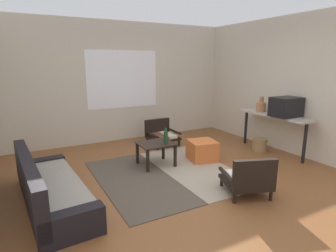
{
  "coord_description": "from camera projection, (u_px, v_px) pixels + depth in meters",
  "views": [
    {
      "loc": [
        -2.16,
        -3.18,
        1.81
      ],
      "look_at": [
        0.02,
        0.86,
        0.75
      ],
      "focal_mm": 29.82,
      "sensor_mm": 36.0,
      "label": 1
    }
  ],
  "objects": [
    {
      "name": "ground_plane",
      "position": [
        194.0,
        187.0,
        4.13
      ],
      "size": [
        7.8,
        7.8,
        0.0
      ],
      "primitive_type": "plane",
      "color": "brown"
    },
    {
      "name": "far_wall_with_window",
      "position": [
        122.0,
        82.0,
        6.45
      ],
      "size": [
        5.6,
        0.13,
        2.7
      ],
      "color": "beige",
      "rests_on": "ground"
    },
    {
      "name": "side_wall_right",
      "position": [
        303.0,
        87.0,
        5.32
      ],
      "size": [
        0.12,
        6.6,
        2.7
      ],
      "primitive_type": "cube",
      "color": "beige",
      "rests_on": "ground"
    },
    {
      "name": "area_rug",
      "position": [
        167.0,
        174.0,
        4.61
      ],
      "size": [
        2.18,
        2.31,
        0.01
      ],
      "color": "#4C4238",
      "rests_on": "ground"
    },
    {
      "name": "couch",
      "position": [
        49.0,
        190.0,
        3.58
      ],
      "size": [
        0.82,
        2.08,
        0.66
      ],
      "color": "black",
      "rests_on": "ground"
    },
    {
      "name": "coffee_table",
      "position": [
        156.0,
        147.0,
        4.92
      ],
      "size": [
        0.61,
        0.54,
        0.42
      ],
      "color": "black",
      "rests_on": "ground"
    },
    {
      "name": "armchair_by_window",
      "position": [
        161.0,
        133.0,
        6.22
      ],
      "size": [
        0.63,
        0.61,
        0.55
      ],
      "color": "black",
      "rests_on": "ground"
    },
    {
      "name": "armchair_striped_foreground",
      "position": [
        248.0,
        178.0,
        3.81
      ],
      "size": [
        0.76,
        0.76,
        0.59
      ],
      "color": "black",
      "rests_on": "ground"
    },
    {
      "name": "ottoman_orange",
      "position": [
        202.0,
        150.0,
        5.23
      ],
      "size": [
        0.57,
        0.57,
        0.38
      ],
      "primitive_type": "cube",
      "rotation": [
        0.0,
        0.0,
        -0.2
      ],
      "color": "#D1662D",
      "rests_on": "ground"
    },
    {
      "name": "console_shelf",
      "position": [
        273.0,
        119.0,
        5.59
      ],
      "size": [
        0.38,
        1.6,
        0.79
      ],
      "color": "#B2AD9E",
      "rests_on": "ground"
    },
    {
      "name": "crt_television",
      "position": [
        286.0,
        107.0,
        5.29
      ],
      "size": [
        0.53,
        0.41,
        0.37
      ],
      "color": "black",
      "rests_on": "console_shelf"
    },
    {
      "name": "clay_vase",
      "position": [
        261.0,
        106.0,
        5.83
      ],
      "size": [
        0.2,
        0.2,
        0.32
      ],
      "color": "#A87047",
      "rests_on": "console_shelf"
    },
    {
      "name": "glass_bottle",
      "position": [
        166.0,
        137.0,
        4.88
      ],
      "size": [
        0.08,
        0.08,
        0.27
      ],
      "color": "#194723",
      "rests_on": "coffee_table"
    },
    {
      "name": "wicker_basket",
      "position": [
        259.0,
        145.0,
        5.74
      ],
      "size": [
        0.29,
        0.29,
        0.27
      ],
      "primitive_type": "cylinder",
      "color": "olive",
      "rests_on": "ground"
    }
  ]
}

